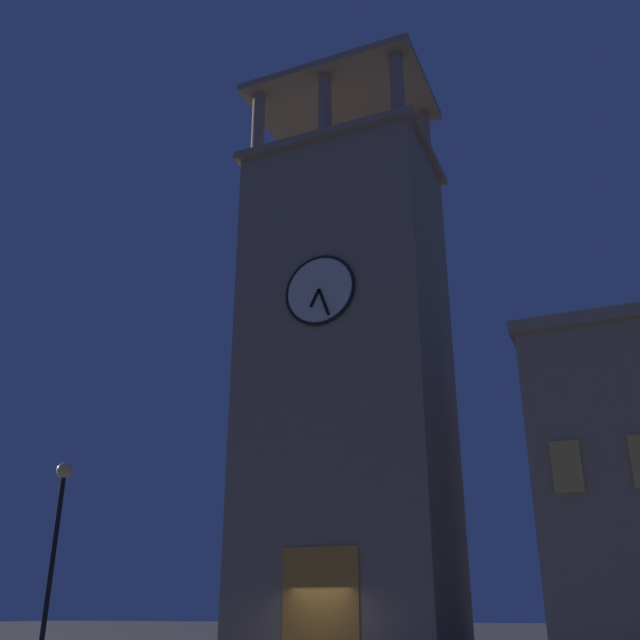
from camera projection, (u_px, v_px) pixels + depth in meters
clocktower at (346, 369)px, 34.10m from camera, size 9.59×6.78×30.70m
street_lamp at (57, 525)px, 19.59m from camera, size 0.44×0.44×5.50m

